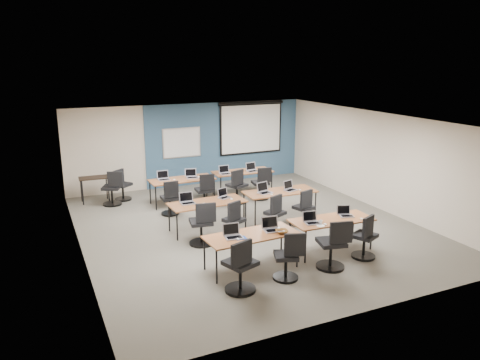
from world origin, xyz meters
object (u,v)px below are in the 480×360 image
laptop_6 (264,190)px  task_chair_10 (237,189)px  laptop_2 (312,220)px  task_chair_2 (333,248)px  laptop_4 (187,201)px  task_chair_8 (170,201)px  laptop_7 (290,188)px  task_chair_7 (304,211)px  laptop_0 (233,234)px  task_chair_1 (288,260)px  spare_chair_b (113,191)px  task_chair_3 (365,240)px  task_chair_11 (261,186)px  laptop_8 (164,178)px  training_table_mid_left (207,204)px  training_table_mid_right (280,193)px  laptop_10 (225,172)px  training_table_front_right (332,221)px  task_chair_9 (205,193)px  utility_table (94,181)px  laptop_3 (345,213)px  whiteboard (182,143)px  task_chair_5 (234,223)px  task_chair_6 (275,216)px  laptop_11 (252,169)px  spare_chair_a (122,187)px  task_chair_0 (241,270)px  task_chair_4 (202,227)px  training_table_back_left (182,180)px  training_table_back_right (242,173)px  laptop_5 (224,195)px  projector_screen (251,125)px  laptop_9 (192,175)px

laptop_6 → task_chair_10: (-0.06, 1.60, -0.37)m
laptop_2 → task_chair_2: task_chair_2 is taller
laptop_4 → task_chair_8: laptop_4 is taller
laptop_7 → task_chair_7: 0.90m
laptop_0 → task_chair_1: laptop_0 is taller
spare_chair_b → task_chair_3: bearing=-30.1°
task_chair_3 → spare_chair_b: 7.31m
task_chair_11 → laptop_8: bearing=173.9°
training_table_mid_left → task_chair_10: bearing=45.4°
training_table_mid_right → task_chair_2: 3.24m
laptop_7 → laptop_10: laptop_10 is taller
training_table_front_right → task_chair_7: (0.30, 1.58, -0.28)m
laptop_0 → task_chair_9: (0.94, 4.12, -0.38)m
utility_table → laptop_3: bearing=-48.9°
task_chair_1 → laptop_4: size_ratio=2.88×
task_chair_3 → laptop_7: 3.05m
task_chair_10 → laptop_2: bearing=-111.6°
whiteboard → laptop_3: 6.73m
task_chair_5 → task_chair_6: same height
task_chair_1 → laptop_8: size_ratio=2.93×
whiteboard → laptop_7: bearing=-68.3°
task_chair_2 → laptop_8: 5.95m
task_chair_3 → task_chair_11: size_ratio=0.99×
task_chair_11 → laptop_0: bearing=-114.5°
laptop_11 → spare_chair_a: 3.97m
task_chair_0 → task_chair_1: 1.04m
laptop_4 → task_chair_10: (2.04, 1.63, -0.37)m
spare_chair_a → training_table_mid_right: bearing=-80.9°
task_chair_4 → task_chair_7: task_chair_4 is taller
spare_chair_b → whiteboard: bearing=50.5°
training_table_back_left → training_table_back_right: size_ratio=1.02×
task_chair_4 → training_table_back_left: bearing=90.4°
task_chair_7 → laptop_11: (0.06, 3.15, 0.39)m
laptop_7 → laptop_5: bearing=159.8°
laptop_2 → laptop_4: size_ratio=0.93×
laptop_5 → laptop_6: laptop_6 is taller
laptop_6 → laptop_7: bearing=-18.9°
training_table_back_right → task_chair_0: 6.35m
laptop_8 → task_chair_3: bearing=-60.6°
laptop_5 → task_chair_8: task_chair_8 is taller
projector_screen → task_chair_10: bearing=-123.6°
training_table_back_right → laptop_2: 4.91m
laptop_2 → utility_table: size_ratio=0.37×
whiteboard → laptop_9: (-0.28, -1.79, -0.66)m
training_table_mid_right → spare_chair_b: bearing=144.8°
training_table_mid_right → spare_chair_a: spare_chair_a is taller
training_table_back_left → laptop_5: size_ratio=6.24×
training_table_back_left → laptop_5: (0.39, -2.23, 0.10)m
training_table_mid_right → task_chair_2: (-0.56, -3.18, -0.25)m
whiteboard → laptop_3: (1.72, -6.47, -0.66)m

